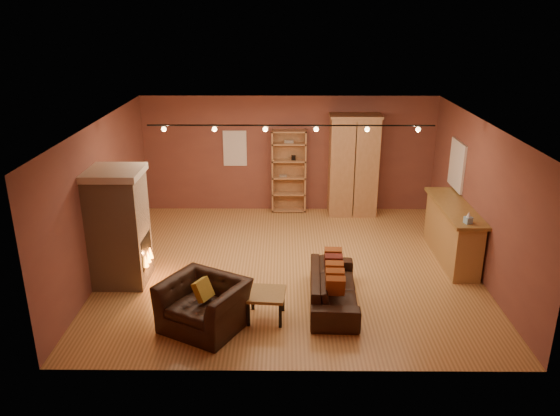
{
  "coord_description": "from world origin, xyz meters",
  "views": [
    {
      "loc": [
        -0.12,
        -9.54,
        4.69
      ],
      "look_at": [
        -0.19,
        0.2,
        1.13
      ],
      "focal_mm": 35.0,
      "sensor_mm": 36.0,
      "label": 1
    }
  ],
  "objects_px": {
    "bookcase": "(289,170)",
    "armchair": "(203,297)",
    "loveseat": "(334,282)",
    "coffee_table": "(266,296)",
    "armoire": "(353,165)",
    "fireplace": "(119,227)",
    "bar_counter": "(452,232)"
  },
  "relations": [
    {
      "from": "armoire",
      "to": "coffee_table",
      "type": "bearing_deg",
      "value": -111.78
    },
    {
      "from": "bar_counter",
      "to": "loveseat",
      "type": "bearing_deg",
      "value": -144.03
    },
    {
      "from": "bookcase",
      "to": "bar_counter",
      "type": "distance_m",
      "value": 4.24
    },
    {
      "from": "bookcase",
      "to": "armchair",
      "type": "xyz_separation_m",
      "value": [
        -1.35,
        -5.29,
        -0.5
      ]
    },
    {
      "from": "armoire",
      "to": "bar_counter",
      "type": "xyz_separation_m",
      "value": [
        1.68,
        -2.53,
        -0.65
      ]
    },
    {
      "from": "bookcase",
      "to": "coffee_table",
      "type": "height_order",
      "value": "bookcase"
    },
    {
      "from": "bookcase",
      "to": "loveseat",
      "type": "height_order",
      "value": "bookcase"
    },
    {
      "from": "bookcase",
      "to": "loveseat",
      "type": "bearing_deg",
      "value": -81.0
    },
    {
      "from": "armoire",
      "to": "fireplace",
      "type": "bearing_deg",
      "value": -142.19
    },
    {
      "from": "fireplace",
      "to": "bar_counter",
      "type": "bearing_deg",
      "value": 9.19
    },
    {
      "from": "armoire",
      "to": "armchair",
      "type": "relative_size",
      "value": 1.7
    },
    {
      "from": "fireplace",
      "to": "coffee_table",
      "type": "bearing_deg",
      "value": -25.8
    },
    {
      "from": "fireplace",
      "to": "armoire",
      "type": "bearing_deg",
      "value": 37.81
    },
    {
      "from": "bar_counter",
      "to": "loveseat",
      "type": "height_order",
      "value": "bar_counter"
    },
    {
      "from": "bookcase",
      "to": "loveseat",
      "type": "xyz_separation_m",
      "value": [
        0.72,
        -4.54,
        -0.63
      ]
    },
    {
      "from": "armchair",
      "to": "coffee_table",
      "type": "distance_m",
      "value": 1.0
    },
    {
      "from": "armchair",
      "to": "coffee_table",
      "type": "height_order",
      "value": "armchair"
    },
    {
      "from": "coffee_table",
      "to": "bookcase",
      "type": "bearing_deg",
      "value": 85.46
    },
    {
      "from": "fireplace",
      "to": "bookcase",
      "type": "distance_m",
      "value": 4.82
    },
    {
      "from": "armoire",
      "to": "armchair",
      "type": "distance_m",
      "value": 5.89
    },
    {
      "from": "fireplace",
      "to": "armchair",
      "type": "xyz_separation_m",
      "value": [
        1.68,
        -1.55,
        -0.53
      ]
    },
    {
      "from": "bookcase",
      "to": "armchair",
      "type": "relative_size",
      "value": 1.42
    },
    {
      "from": "fireplace",
      "to": "armoire",
      "type": "distance_m",
      "value": 5.78
    },
    {
      "from": "fireplace",
      "to": "armoire",
      "type": "xyz_separation_m",
      "value": [
        4.56,
        3.54,
        0.16
      ]
    },
    {
      "from": "bookcase",
      "to": "coffee_table",
      "type": "xyz_separation_m",
      "value": [
        -0.4,
        -5.02,
        -0.64
      ]
    },
    {
      "from": "bookcase",
      "to": "armchair",
      "type": "height_order",
      "value": "bookcase"
    },
    {
      "from": "fireplace",
      "to": "bar_counter",
      "type": "relative_size",
      "value": 0.91
    },
    {
      "from": "loveseat",
      "to": "bookcase",
      "type": "bearing_deg",
      "value": 11.71
    },
    {
      "from": "fireplace",
      "to": "bar_counter",
      "type": "distance_m",
      "value": 6.34
    },
    {
      "from": "armchair",
      "to": "armoire",
      "type": "bearing_deg",
      "value": 89.12
    },
    {
      "from": "armchair",
      "to": "fireplace",
      "type": "bearing_deg",
      "value": 165.94
    },
    {
      "from": "armchair",
      "to": "coffee_table",
      "type": "bearing_deg",
      "value": 44.74
    }
  ]
}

